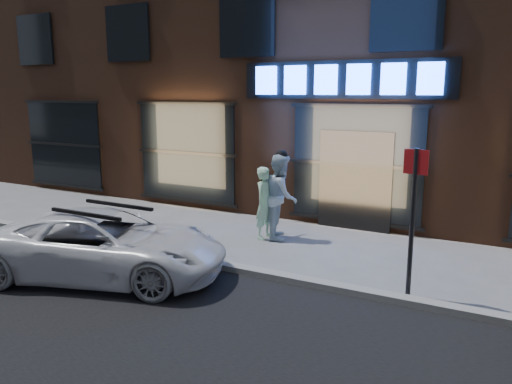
{
  "coord_description": "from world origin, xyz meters",
  "views": [
    {
      "loc": [
        3.49,
        -7.67,
        3.32
      ],
      "look_at": [
        -1.48,
        1.6,
        1.2
      ],
      "focal_mm": 35.0,
      "sensor_mm": 36.0,
      "label": 1
    }
  ],
  "objects_px": {
    "man_cap": "(281,196)",
    "white_suv": "(105,245)",
    "sign_post": "(413,209)",
    "man_bowtie": "(265,203)"
  },
  "relations": [
    {
      "from": "man_cap",
      "to": "white_suv",
      "type": "distance_m",
      "value": 4.2
    },
    {
      "from": "white_suv",
      "to": "sign_post",
      "type": "xyz_separation_m",
      "value": [
        5.04,
        1.7,
        0.88
      ]
    },
    {
      "from": "man_cap",
      "to": "sign_post",
      "type": "relative_size",
      "value": 0.79
    },
    {
      "from": "white_suv",
      "to": "sign_post",
      "type": "distance_m",
      "value": 5.39
    },
    {
      "from": "white_suv",
      "to": "sign_post",
      "type": "bearing_deg",
      "value": -89.42
    },
    {
      "from": "man_cap",
      "to": "white_suv",
      "type": "relative_size",
      "value": 0.44
    },
    {
      "from": "man_bowtie",
      "to": "man_cap",
      "type": "height_order",
      "value": "man_cap"
    },
    {
      "from": "sign_post",
      "to": "white_suv",
      "type": "bearing_deg",
      "value": -150.94
    },
    {
      "from": "man_cap",
      "to": "sign_post",
      "type": "distance_m",
      "value": 3.97
    },
    {
      "from": "man_bowtie",
      "to": "sign_post",
      "type": "xyz_separation_m",
      "value": [
        3.61,
        -1.86,
        0.66
      ]
    }
  ]
}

